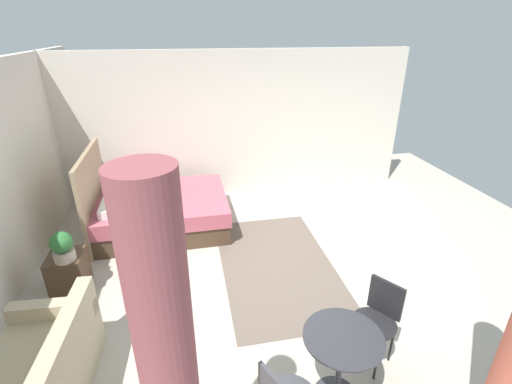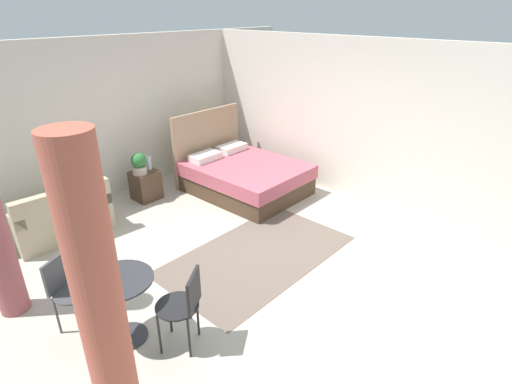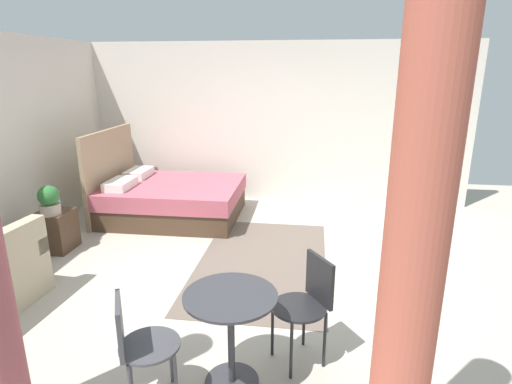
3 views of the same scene
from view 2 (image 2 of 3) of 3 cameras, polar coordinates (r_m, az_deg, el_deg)
ground_plane at (r=5.51m, az=-1.67°, el=-9.19°), size 8.41×9.38×0.02m
wall_back at (r=7.38m, az=-20.19°, el=9.64°), size 8.41×0.12×2.65m
wall_right at (r=6.99m, az=14.01°, el=9.64°), size 0.12×6.38×2.65m
area_rug at (r=5.53m, az=0.25°, el=-8.86°), size 2.57×1.49×0.01m
bed at (r=7.27m, az=-1.88°, el=2.45°), size 1.61×2.04×1.34m
couch at (r=6.51m, az=-25.92°, el=-3.24°), size 1.35×0.89×0.81m
nightstand at (r=7.23m, az=-15.31°, el=0.96°), size 0.42×0.40×0.51m
potted_plant at (r=6.99m, az=-16.19°, el=3.88°), size 0.25×0.25×0.36m
vase at (r=7.17m, az=-14.91°, el=3.99°), size 0.09×0.09×0.24m
balcony_table at (r=4.24m, az=-18.45°, el=-13.98°), size 0.66×0.66×0.72m
cafe_chair_near_window at (r=4.00m, az=-10.04°, el=-15.07°), size 0.58×0.58×0.85m
cafe_chair_near_couch at (r=4.59m, az=-25.14°, el=-11.98°), size 0.54×0.54×0.81m
curtain_left at (r=2.85m, az=-20.78°, el=-16.65°), size 0.29×0.29×2.51m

